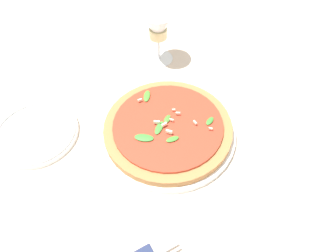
{
  "coord_description": "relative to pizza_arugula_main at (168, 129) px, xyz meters",
  "views": [
    {
      "loc": [
        -0.25,
        -0.42,
        0.62
      ],
      "look_at": [
        -0.01,
        -0.01,
        0.03
      ],
      "focal_mm": 35.0,
      "sensor_mm": 36.0,
      "label": 1
    }
  ],
  "objects": [
    {
      "name": "side_plate_white",
      "position": [
        -0.27,
        0.15,
        -0.01
      ],
      "size": [
        0.2,
        0.2,
        0.02
      ],
      "color": "white",
      "rests_on": "ground_plane"
    },
    {
      "name": "wine_glass",
      "position": [
        0.11,
        0.25,
        0.09
      ],
      "size": [
        0.09,
        0.09,
        0.15
      ],
      "color": "white",
      "rests_on": "ground_plane"
    },
    {
      "name": "ground_plane",
      "position": [
        0.01,
        0.01,
        -0.02
      ],
      "size": [
        6.0,
        6.0,
        0.0
      ],
      "primitive_type": "plane",
      "color": "beige"
    },
    {
      "name": "pizza_arugula_main",
      "position": [
        0.0,
        0.0,
        0.0
      ],
      "size": [
        0.32,
        0.32,
        0.05
      ],
      "color": "white",
      "rests_on": "ground_plane"
    }
  ]
}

